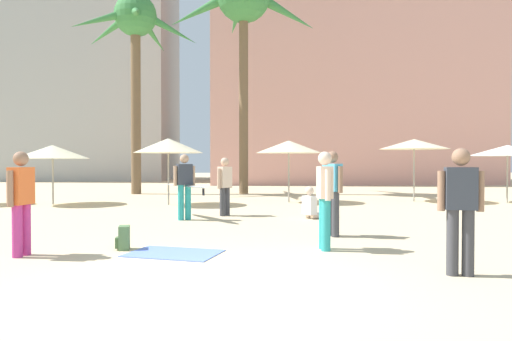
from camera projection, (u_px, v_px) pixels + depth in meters
name	position (u px, v px, depth m)	size (l,w,h in m)	color
ground	(203.00, 288.00, 5.73)	(120.00, 120.00, 0.00)	beige
hotel_pink	(344.00, 55.00, 35.94)	(19.80, 11.22, 19.56)	#DB9989
hotel_tower_gray	(71.00, 11.00, 41.04)	(17.54, 10.38, 29.73)	#A8A8A3
palm_tree_far_left	(244.00, 5.00, 22.43)	(7.33, 7.54, 10.87)	brown
palm_tree_left	(135.00, 31.00, 22.39)	(5.81, 6.10, 9.61)	brown
cafe_umbrella_0	(289.00, 147.00, 17.77)	(2.52, 2.52, 2.37)	gray
cafe_umbrella_1	(414.00, 144.00, 18.16)	(2.67, 2.67, 2.44)	gray
cafe_umbrella_2	(168.00, 146.00, 16.77)	(2.49, 2.49, 2.40)	gray
cafe_umbrella_4	(53.00, 152.00, 16.92)	(2.57, 2.57, 2.16)	gray
cafe_umbrella_5	(508.00, 150.00, 17.46)	(2.75, 2.75, 2.18)	gray
beach_towel	(174.00, 253.00, 7.87)	(1.50, 1.03, 0.01)	#6684E0
backpack	(124.00, 238.00, 8.25)	(0.28, 0.33, 0.42)	#547848
person_mid_right	(185.00, 185.00, 12.53)	(1.67, 2.43, 1.76)	teal
person_near_left	(21.00, 199.00, 7.65)	(0.31, 0.61, 1.73)	#B7337F
person_mid_left	(461.00, 206.00, 6.34)	(0.61, 0.30, 1.74)	#3D3D42
person_far_right	(325.00, 196.00, 8.20)	(0.25, 0.60, 1.73)	teal
person_near_right	(332.00, 190.00, 9.69)	(0.39, 0.57, 1.77)	#3D3D42
person_mid_center	(315.00, 207.00, 12.80)	(1.01, 0.79, 0.88)	beige
person_far_left	(225.00, 184.00, 13.40)	(0.46, 0.53, 1.67)	#3D3D42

